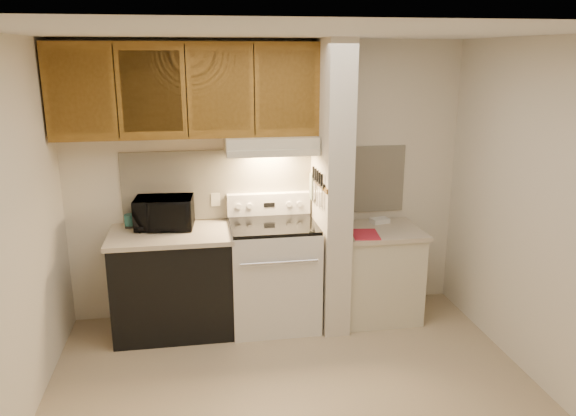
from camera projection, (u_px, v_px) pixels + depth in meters
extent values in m
plane|color=tan|center=(296.00, 396.00, 4.04)|extent=(3.60, 3.60, 0.00)
plane|color=white|center=(298.00, 32.00, 3.37)|extent=(3.60, 3.60, 0.00)
cube|color=silver|center=(268.00, 181.00, 5.13)|extent=(3.60, 2.50, 0.02)
cube|color=silver|center=(7.00, 245.00, 3.42)|extent=(0.02, 3.00, 2.50)
cube|color=silver|center=(546.00, 218.00, 3.99)|extent=(0.02, 3.00, 2.50)
cube|color=#F3E8CA|center=(268.00, 183.00, 5.12)|extent=(2.60, 0.02, 0.63)
cube|color=silver|center=(273.00, 276.00, 5.01)|extent=(0.76, 0.65, 0.92)
cube|color=black|center=(279.00, 285.00, 4.70)|extent=(0.50, 0.01, 0.30)
cylinder|color=silver|center=(279.00, 262.00, 4.60)|extent=(0.65, 0.02, 0.02)
cube|color=black|center=(273.00, 225.00, 4.88)|extent=(0.74, 0.64, 0.03)
cube|color=silver|center=(269.00, 204.00, 5.12)|extent=(0.76, 0.08, 0.20)
cube|color=black|center=(269.00, 205.00, 5.08)|extent=(0.10, 0.01, 0.04)
cylinder|color=silver|center=(238.00, 206.00, 5.04)|extent=(0.05, 0.02, 0.05)
cylinder|color=silver|center=(250.00, 206.00, 5.05)|extent=(0.05, 0.02, 0.05)
cylinder|color=silver|center=(289.00, 204.00, 5.11)|extent=(0.05, 0.02, 0.05)
cylinder|color=silver|center=(300.00, 204.00, 5.13)|extent=(0.05, 0.02, 0.05)
cube|color=black|center=(173.00, 284.00, 4.89)|extent=(1.00, 0.63, 0.87)
cube|color=beige|center=(171.00, 235.00, 4.77)|extent=(1.04, 0.67, 0.04)
cube|color=black|center=(140.00, 226.00, 4.91)|extent=(0.24, 0.08, 0.02)
cylinder|color=#276C6A|center=(130.00, 221.00, 4.90)|extent=(0.11, 0.11, 0.11)
cube|color=beige|center=(216.00, 200.00, 5.07)|extent=(0.08, 0.01, 0.12)
imported|color=black|center=(164.00, 213.00, 4.85)|extent=(0.52, 0.37, 0.27)
cube|color=beige|center=(331.00, 188.00, 4.88)|extent=(0.22, 0.70, 2.50)
cube|color=brown|center=(318.00, 183.00, 4.84)|extent=(0.01, 0.70, 0.04)
cube|color=black|center=(319.00, 182.00, 4.79)|extent=(0.02, 0.42, 0.04)
cube|color=silver|center=(321.00, 197.00, 4.67)|extent=(0.01, 0.03, 0.16)
cylinder|color=black|center=(322.00, 180.00, 4.62)|extent=(0.02, 0.02, 0.10)
cube|color=silver|center=(319.00, 197.00, 4.73)|extent=(0.01, 0.04, 0.18)
cylinder|color=black|center=(320.00, 178.00, 4.69)|extent=(0.02, 0.02, 0.10)
cube|color=silver|center=(317.00, 195.00, 4.82)|extent=(0.01, 0.04, 0.20)
cylinder|color=black|center=(317.00, 176.00, 4.77)|extent=(0.02, 0.02, 0.10)
cube|color=silver|center=(315.00, 190.00, 4.90)|extent=(0.01, 0.04, 0.16)
cylinder|color=black|center=(316.00, 174.00, 4.84)|extent=(0.02, 0.02, 0.10)
cube|color=silver|center=(313.00, 190.00, 4.97)|extent=(0.01, 0.04, 0.18)
cylinder|color=black|center=(313.00, 172.00, 4.93)|extent=(0.02, 0.02, 0.10)
cube|color=gray|center=(312.00, 187.00, 5.02)|extent=(0.03, 0.10, 0.23)
cube|color=beige|center=(378.00, 275.00, 5.17)|extent=(0.70, 0.60, 0.81)
cube|color=beige|center=(380.00, 231.00, 5.06)|extent=(0.74, 0.64, 0.04)
cube|color=#B52133|center=(365.00, 234.00, 4.88)|extent=(0.26, 0.33, 0.01)
cube|color=white|center=(380.00, 221.00, 5.23)|extent=(0.18, 0.14, 0.04)
cube|color=beige|center=(271.00, 144.00, 4.82)|extent=(0.78, 0.44, 0.15)
cube|color=beige|center=(274.00, 153.00, 4.63)|extent=(0.78, 0.04, 0.06)
cube|color=brown|center=(187.00, 90.00, 4.63)|extent=(2.18, 0.33, 0.77)
cube|color=brown|center=(80.00, 92.00, 4.35)|extent=(0.46, 0.01, 0.63)
cube|color=black|center=(116.00, 92.00, 4.39)|extent=(0.01, 0.01, 0.73)
cube|color=brown|center=(151.00, 92.00, 4.43)|extent=(0.46, 0.01, 0.63)
cube|color=black|center=(186.00, 91.00, 4.48)|extent=(0.01, 0.01, 0.73)
cube|color=brown|center=(221.00, 91.00, 4.52)|extent=(0.46, 0.01, 0.63)
cube|color=black|center=(254.00, 91.00, 4.56)|extent=(0.01, 0.01, 0.73)
cube|color=brown|center=(287.00, 90.00, 4.61)|extent=(0.46, 0.01, 0.63)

